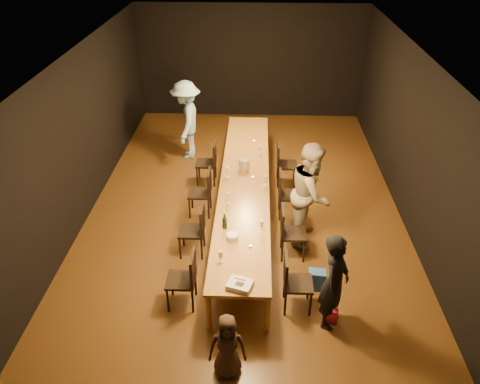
{
  "coord_description": "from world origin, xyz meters",
  "views": [
    {
      "loc": [
        0.21,
        -7.46,
        5.12
      ],
      "look_at": [
        -0.05,
        -0.81,
        1.0
      ],
      "focal_mm": 35.0,
      "sensor_mm": 36.0,
      "label": 1
    }
  ],
  "objects_px": {
    "chair_left_0": "(181,279)",
    "plate_stack": "(232,237)",
    "ice_bucket": "(244,165)",
    "table": "(245,183)",
    "birthday_cake": "(240,285)",
    "chair_right_0": "(298,283)",
    "chair_right_1": "(293,233)",
    "child": "(227,346)",
    "chair_left_2": "(200,193)",
    "chair_left_3": "(206,163)",
    "champagne_bottle": "(225,220)",
    "chair_right_3": "(287,164)",
    "woman_tan": "(311,193)",
    "chair_left_1": "(191,230)",
    "woman_birthday": "(334,282)",
    "man_blue": "(187,120)",
    "chair_right_2": "(290,194)"
  },
  "relations": [
    {
      "from": "table",
      "to": "birthday_cake",
      "type": "height_order",
      "value": "birthday_cake"
    },
    {
      "from": "woman_tan",
      "to": "ice_bucket",
      "type": "xyz_separation_m",
      "value": [
        -1.18,
        1.08,
        -0.06
      ]
    },
    {
      "from": "plate_stack",
      "to": "champagne_bottle",
      "type": "distance_m",
      "value": 0.35
    },
    {
      "from": "chair_left_1",
      "to": "man_blue",
      "type": "height_order",
      "value": "man_blue"
    },
    {
      "from": "plate_stack",
      "to": "chair_right_1",
      "type": "bearing_deg",
      "value": 31.65
    },
    {
      "from": "champagne_bottle",
      "to": "chair_left_3",
      "type": "bearing_deg",
      "value": 102.19
    },
    {
      "from": "chair_right_1",
      "to": "child",
      "type": "xyz_separation_m",
      "value": [
        -0.95,
        -2.39,
        0.02
      ]
    },
    {
      "from": "chair_right_1",
      "to": "chair_left_1",
      "type": "bearing_deg",
      "value": -90.0
    },
    {
      "from": "woman_tan",
      "to": "ice_bucket",
      "type": "relative_size",
      "value": 7.88
    },
    {
      "from": "woman_birthday",
      "to": "child",
      "type": "distance_m",
      "value": 1.7
    },
    {
      "from": "woman_birthday",
      "to": "chair_right_1",
      "type": "bearing_deg",
      "value": 39.58
    },
    {
      "from": "chair_right_1",
      "to": "chair_left_2",
      "type": "distance_m",
      "value": 2.08
    },
    {
      "from": "chair_right_1",
      "to": "child",
      "type": "relative_size",
      "value": 0.96
    },
    {
      "from": "man_blue",
      "to": "plate_stack",
      "type": "xyz_separation_m",
      "value": [
        1.27,
        -4.2,
        -0.11
      ]
    },
    {
      "from": "child",
      "to": "plate_stack",
      "type": "xyz_separation_m",
      "value": [
        -0.03,
        1.79,
        0.32
      ]
    },
    {
      "from": "child",
      "to": "chair_left_3",
      "type": "bearing_deg",
      "value": 95.67
    },
    {
      "from": "chair_right_2",
      "to": "chair_right_3",
      "type": "xyz_separation_m",
      "value": [
        0.0,
        1.2,
        0.0
      ]
    },
    {
      "from": "chair_left_1",
      "to": "woman_tan",
      "type": "xyz_separation_m",
      "value": [
        2.0,
        0.52,
        0.46
      ]
    },
    {
      "from": "table",
      "to": "chair_left_2",
      "type": "relative_size",
      "value": 6.45
    },
    {
      "from": "ice_bucket",
      "to": "woman_tan",
      "type": "bearing_deg",
      "value": -42.62
    },
    {
      "from": "table",
      "to": "child",
      "type": "bearing_deg",
      "value": -91.55
    },
    {
      "from": "chair_left_0",
      "to": "chair_left_1",
      "type": "distance_m",
      "value": 1.2
    },
    {
      "from": "ice_bucket",
      "to": "table",
      "type": "bearing_deg",
      "value": -86.18
    },
    {
      "from": "birthday_cake",
      "to": "chair_left_1",
      "type": "bearing_deg",
      "value": 136.46
    },
    {
      "from": "chair_right_1",
      "to": "champagne_bottle",
      "type": "distance_m",
      "value": 1.24
    },
    {
      "from": "chair_left_2",
      "to": "birthday_cake",
      "type": "height_order",
      "value": "chair_left_2"
    },
    {
      "from": "chair_right_0",
      "to": "plate_stack",
      "type": "xyz_separation_m",
      "value": [
        -0.98,
        0.6,
        0.34
      ]
    },
    {
      "from": "table",
      "to": "chair_left_3",
      "type": "xyz_separation_m",
      "value": [
        -0.85,
        1.2,
        -0.24
      ]
    },
    {
      "from": "chair_right_0",
      "to": "woman_birthday",
      "type": "relative_size",
      "value": 0.62
    },
    {
      "from": "woman_birthday",
      "to": "birthday_cake",
      "type": "height_order",
      "value": "woman_birthday"
    },
    {
      "from": "chair_right_0",
      "to": "woman_birthday",
      "type": "xyz_separation_m",
      "value": [
        0.45,
        -0.27,
        0.29
      ]
    },
    {
      "from": "table",
      "to": "chair_right_2",
      "type": "relative_size",
      "value": 6.45
    },
    {
      "from": "chair_right_0",
      "to": "birthday_cake",
      "type": "relative_size",
      "value": 2.42
    },
    {
      "from": "chair_right_2",
      "to": "chair_left_2",
      "type": "bearing_deg",
      "value": -90.0
    },
    {
      "from": "birthday_cake",
      "to": "plate_stack",
      "type": "bearing_deg",
      "value": 116.71
    },
    {
      "from": "man_blue",
      "to": "ice_bucket",
      "type": "distance_m",
      "value": 2.42
    },
    {
      "from": "champagne_bottle",
      "to": "chair_right_3",
      "type": "bearing_deg",
      "value": 67.56
    },
    {
      "from": "chair_left_1",
      "to": "child",
      "type": "distance_m",
      "value": 2.51
    },
    {
      "from": "chair_right_3",
      "to": "man_blue",
      "type": "bearing_deg",
      "value": -117.95
    },
    {
      "from": "woman_birthday",
      "to": "birthday_cake",
      "type": "xyz_separation_m",
      "value": [
        -1.28,
        -0.15,
        0.03
      ]
    },
    {
      "from": "chair_right_0",
      "to": "chair_left_3",
      "type": "relative_size",
      "value": 1.0
    },
    {
      "from": "table",
      "to": "woman_tan",
      "type": "relative_size",
      "value": 3.25
    },
    {
      "from": "woman_birthday",
      "to": "man_blue",
      "type": "distance_m",
      "value": 5.74
    },
    {
      "from": "chair_right_3",
      "to": "chair_left_3",
      "type": "xyz_separation_m",
      "value": [
        -1.7,
        0.0,
        0.0
      ]
    },
    {
      "from": "child",
      "to": "champagne_bottle",
      "type": "relative_size",
      "value": 3.09
    },
    {
      "from": "chair_left_0",
      "to": "plate_stack",
      "type": "distance_m",
      "value": 0.99
    },
    {
      "from": "plate_stack",
      "to": "child",
      "type": "bearing_deg",
      "value": -88.96
    },
    {
      "from": "woman_birthday",
      "to": "plate_stack",
      "type": "relative_size",
      "value": 8.11
    },
    {
      "from": "table",
      "to": "man_blue",
      "type": "distance_m",
      "value": 2.78
    },
    {
      "from": "chair_left_3",
      "to": "woman_tan",
      "type": "height_order",
      "value": "woman_tan"
    }
  ]
}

